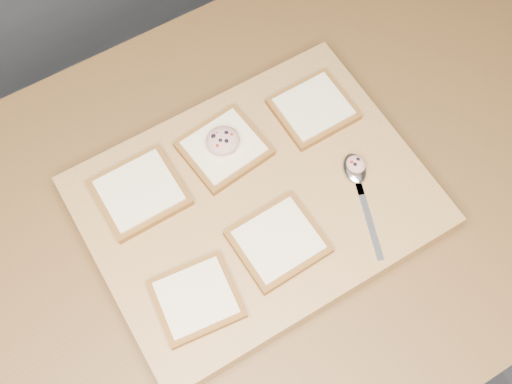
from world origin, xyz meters
TOP-DOWN VIEW (x-y plane):
  - ground at (0.00, 0.00)m, footprint 4.00×4.00m
  - island_counter at (0.00, 0.00)m, footprint 2.00×0.80m
  - cutting_board at (0.02, -0.00)m, footprint 0.51×0.39m
  - bread_far_left at (-0.13, 0.09)m, footprint 0.13×0.12m
  - bread_far_center at (0.02, 0.09)m, footprint 0.13×0.12m
  - bread_far_right at (0.18, 0.08)m, footprint 0.12×0.11m
  - bread_near_left at (-0.13, -0.10)m, footprint 0.13×0.12m
  - bread_near_center at (0.01, -0.08)m, footprint 0.13×0.12m
  - tuna_salad_dollop at (0.02, 0.10)m, footprint 0.05×0.05m
  - spoon at (0.17, -0.05)m, footprint 0.08×0.18m
  - spoon_salad at (0.18, -0.04)m, footprint 0.03×0.03m

SIDE VIEW (x-z plane):
  - ground at x=0.00m, z-range 0.00..0.00m
  - island_counter at x=0.00m, z-range 0.00..0.90m
  - cutting_board at x=0.02m, z-range 0.90..0.94m
  - spoon at x=0.17m, z-range 0.94..0.95m
  - bread_near_left at x=-0.13m, z-range 0.94..0.96m
  - bread_far_right at x=0.18m, z-range 0.94..0.96m
  - bread_far_center at x=0.02m, z-range 0.94..0.96m
  - bread_near_center at x=0.01m, z-range 0.94..0.96m
  - bread_far_left at x=-0.13m, z-range 0.94..0.96m
  - spoon_salad at x=0.18m, z-range 0.95..0.97m
  - tuna_salad_dollop at x=0.02m, z-range 0.96..0.98m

